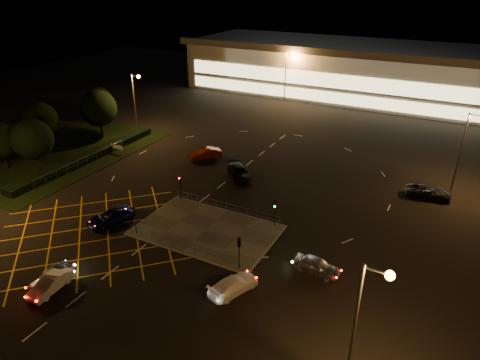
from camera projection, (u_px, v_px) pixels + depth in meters
The scene contains 25 objects.
ground at pixel (201, 217), 47.24m from camera, with size 180.00×180.00×0.00m, color black.
pedestrian_island at pixel (207, 230), 44.78m from camera, with size 14.00×9.00×0.12m, color #4C4944.
grass_verge at pixel (64, 154), 63.77m from camera, with size 18.00×30.00×0.08m, color black.
hedge at pixel (88, 157), 61.47m from camera, with size 2.00×26.00×1.00m, color black.
supermarket at pixel (352, 69), 94.21m from camera, with size 72.00×26.50×10.50m.
streetlight_se at pixel (364, 315), 24.64m from camera, with size 1.78×0.56×10.03m.
streetlight_nw at pixel (136, 96), 68.61m from camera, with size 1.78×0.56×10.03m.
streetlight_ne at pixel (467, 142), 50.00m from camera, with size 1.78×0.56×10.03m.
streetlight_far_left at pixel (288, 70), 86.58m from camera, with size 1.78×0.56×10.03m.
signal_sw at pixel (134, 215), 43.12m from camera, with size 0.28×0.30×3.15m.
signal_se at pixel (239, 247), 38.07m from camera, with size 0.28×0.30×3.15m.
signal_nw at pixel (180, 184), 49.47m from camera, with size 0.28×0.30×3.15m.
signal_ne at pixel (275, 208), 44.42m from camera, with size 0.28×0.30×3.15m.
tree_b at pixel (39, 120), 63.45m from camera, with size 5.40×5.40×7.35m.
tree_c at pixel (99, 108), 67.99m from camera, with size 5.76×5.76×7.84m.
tree_d at pixel (99, 100), 75.70m from camera, with size 4.68×4.68×6.37m.
tree_e at pixel (32, 139), 56.15m from camera, with size 5.40×5.40×7.35m.
car_near_silver at pixel (51, 276), 37.06m from camera, with size 1.57×3.91×1.33m, color #9FA2A6.
car_queue_white at pixel (50, 284), 36.10m from camera, with size 1.44×4.13×1.36m, color white.
car_left_blue at pixel (111, 217), 45.89m from camera, with size 2.36×5.13×1.43m, color #0D1252.
car_far_dkgrey at pixel (239, 172), 56.05m from camera, with size 2.21×5.43×1.58m, color black.
car_right_silver at pixel (317, 266), 38.26m from camera, with size 1.71×4.25×1.45m, color #ABADB3.
car_circ_red at pixel (205, 154), 61.93m from camera, with size 1.63×4.67×1.54m, color maroon.
car_east_grey at pixel (428, 192), 51.14m from camera, with size 2.40×5.21×1.45m, color black.
car_approach_white at pixel (233, 285), 35.97m from camera, with size 1.90×4.68×1.36m, color white.
Camera 1 is at (22.87, -33.95, 24.31)m, focal length 32.00 mm.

